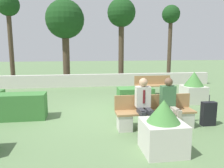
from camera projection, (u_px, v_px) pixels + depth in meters
name	position (u px, v px, depth m)	size (l,w,h in m)	color
ground_plane	(103.00, 113.00, 7.23)	(60.00, 60.00, 0.00)	#607F51
perimeter_wall	(93.00, 80.00, 12.31)	(13.78, 0.30, 0.69)	beige
bench_front	(155.00, 115.00, 5.89)	(2.15, 0.48, 0.88)	#A37A4C
bench_left_side	(154.00, 88.00, 10.01)	(1.72, 0.49, 0.88)	#A37A4C
person_seated_man	(144.00, 102.00, 5.63)	(0.38, 0.64, 1.37)	#333338
person_seated_woman	(169.00, 101.00, 5.73)	(0.38, 0.64, 1.37)	#B2A893
hedge_block_mid_right	(135.00, 98.00, 7.79)	(1.23, 0.68, 0.75)	#3D7A38
hedge_block_far_left	(11.00, 107.00, 6.60)	(2.08, 0.65, 0.78)	#3D7A38
planter_corner_left	(194.00, 88.00, 8.58)	(0.83, 0.83, 1.23)	beige
planter_corner_right	(163.00, 129.00, 4.48)	(0.83, 0.83, 1.11)	beige
suitcase	(208.00, 114.00, 6.08)	(0.39, 0.19, 0.87)	black
tree_leftmost	(8.00, 10.00, 12.22)	(1.26, 1.26, 5.18)	#473828
tree_center_left	(65.00, 21.00, 12.98)	(2.29, 2.29, 4.98)	#473828
tree_center_right	(121.00, 16.00, 13.03)	(1.69, 1.69, 5.08)	#473828
tree_rightmost	(171.00, 20.00, 13.66)	(1.12, 1.12, 4.79)	#473828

